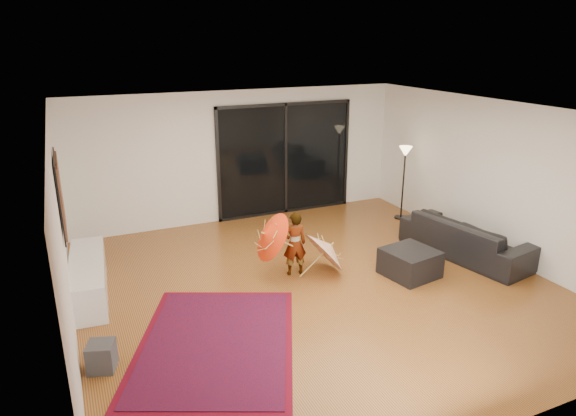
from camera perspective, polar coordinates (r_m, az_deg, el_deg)
floor at (r=8.13m, az=3.14°, el=-8.62°), size 7.00×7.00×0.00m
ceiling at (r=7.31m, az=3.52°, el=10.58°), size 7.00×7.00×0.00m
wall_back at (r=10.73m, az=-5.31°, el=5.76°), size 7.00×0.00×7.00m
wall_front at (r=5.03m, az=22.24°, el=-10.94°), size 7.00×0.00×7.00m
wall_left at (r=6.84m, az=-23.80°, el=-3.29°), size 0.00×7.00×7.00m
wall_right at (r=9.68m, az=22.10°, el=3.05°), size 0.00×7.00×7.00m
sliding_door at (r=11.09m, az=-0.32°, el=5.46°), size 3.06×0.07×2.40m
painting at (r=7.70m, az=-24.00°, el=1.39°), size 0.04×1.28×1.08m
media_console at (r=8.31m, az=-21.31°, el=-7.24°), size 0.65×2.01×0.55m
speaker at (r=6.58m, az=-20.01°, el=-15.23°), size 0.38×0.38×0.34m
persian_rug at (r=6.80m, az=-8.01°, el=-14.61°), size 2.87×3.26×0.02m
sofa at (r=9.58m, az=19.20°, el=-3.12°), size 1.32×2.46×0.68m
ottoman at (r=8.60m, az=13.40°, el=-5.94°), size 0.88×0.88×0.44m
floor_lamp at (r=10.95m, az=12.85°, el=5.00°), size 0.27×0.27×1.56m
child at (r=8.28m, az=0.73°, el=-4.00°), size 0.43×0.31×1.07m
parasol_orange at (r=7.97m, az=-2.71°, el=-3.40°), size 0.56×0.81×0.86m
parasol_white at (r=8.43m, az=4.88°, el=-3.88°), size 0.68×0.84×0.94m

